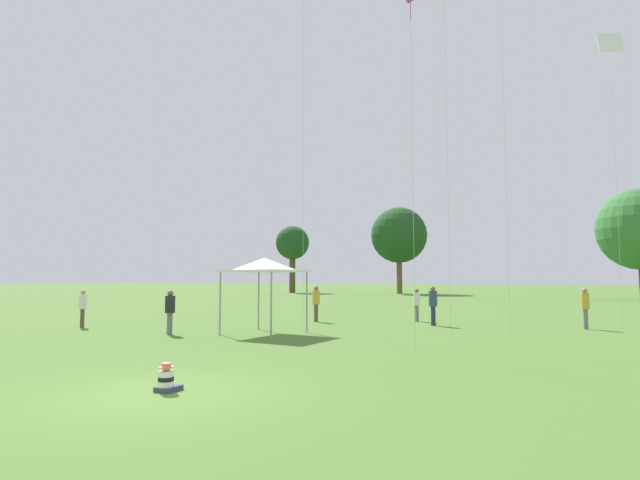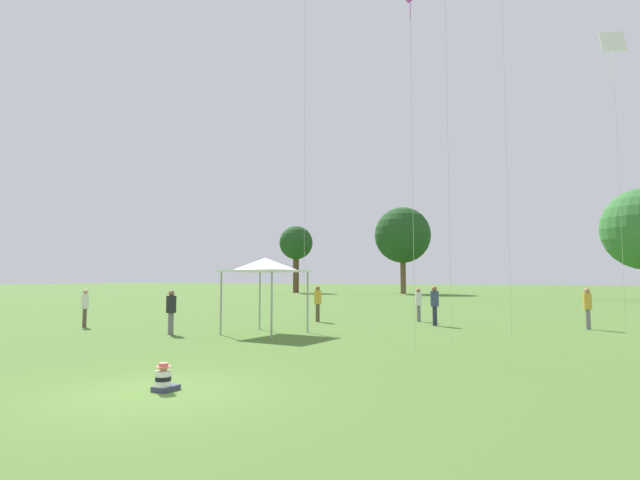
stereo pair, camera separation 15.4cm
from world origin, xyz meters
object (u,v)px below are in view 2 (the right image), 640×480
Objects in this scene: person_standing_1 at (435,302)px; distant_tree_0 at (403,235)px; distant_tree_2 at (296,244)px; canopy_tent at (266,265)px; seated_toddler at (164,379)px; kite_3 at (613,51)px; person_standing_5 at (85,304)px; person_standing_2 at (171,308)px; person_standing_3 at (318,300)px; person_standing_0 at (588,305)px; person_standing_4 at (419,302)px.

person_standing_1 is 45.92m from distant_tree_0.
distant_tree_0 reaches higher than distant_tree_2.
distant_tree_0 is (-13.59, 43.32, 6.89)m from person_standing_1.
distant_tree_2 is (-23.44, 46.94, 4.41)m from canopy_tent.
seated_toddler is 10.23m from canopy_tent.
kite_3 is 46.85m from distant_tree_0.
distant_tree_0 is 15.41m from distant_tree_2.
person_standing_5 is at bearing 146.47° from seated_toddler.
canopy_tent is at bearing -63.67° from person_standing_5.
person_standing_2 is 7.93m from person_standing_3.
person_standing_0 reaches higher than seated_toddler.
person_standing_3 is at bearing 104.82° from seated_toddler.
canopy_tent is (8.58, 1.21, 1.67)m from person_standing_5.
seated_toddler is at bearing -92.83° from kite_3.
distant_tree_0 is (-8.25, 49.39, 5.29)m from canopy_tent.
person_standing_2 is 0.13× the size of kite_3.
seated_toddler is 15.55m from person_standing_1.
distant_tree_0 is (-5.09, 51.18, 6.95)m from person_standing_2.
person_standing_1 is 1.08× the size of person_standing_5.
person_standing_4 is 0.14× the size of distant_tree_0.
kite_3 is (13.41, 2.22, 11.14)m from person_standing_3.
person_standing_0 is 21.86m from person_standing_5.
person_standing_0 reaches higher than person_standing_4.
person_standing_4 is (4.54, 2.23, -0.08)m from person_standing_3.
person_standing_0 is at bearing -13.31° from person_standing_3.
person_standing_1 is 50.33m from distant_tree_2.
person_standing_4 is 9.06m from canopy_tent.
person_standing_3 reaches higher than person_standing_5.
person_standing_0 is at bearing 31.91° from canopy_tent.
person_standing_5 is at bearing 109.67° from person_standing_1.
person_standing_5 is at bearing -160.79° from person_standing_3.
kite_3 reaches higher than person_standing_3.
person_standing_2 is 53.12m from distant_tree_2.
seated_toddler is 0.32× the size of person_standing_0.
person_standing_4 is at bearing 43.32° from person_standing_2.
person_standing_5 is at bearing -59.02° from person_standing_4.
canopy_tent reaches higher than seated_toddler.
distant_tree_2 reaches higher than person_standing_4.
kite_3 reaches higher than person_standing_5.
person_standing_0 is at bearing -48.60° from distant_tree_2.
person_standing_1 is at bearing 83.45° from seated_toddler.
distant_tree_0 is (-19.84, 42.18, 6.92)m from person_standing_0.
person_standing_3 is at bearing -68.39° from person_standing_4.
person_standing_5 is 50.75m from distant_tree_2.
person_standing_1 reaches higher than person_standing_3.
person_standing_3 is 0.14× the size of kite_3.
seated_toddler is at bearing -69.93° from canopy_tent.
person_standing_5 is (-11.99, 8.12, 0.77)m from seated_toddler.
person_standing_1 is (1.93, 15.41, 0.84)m from seated_toddler.
seated_toddler is at bearing -87.67° from person_standing_0.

